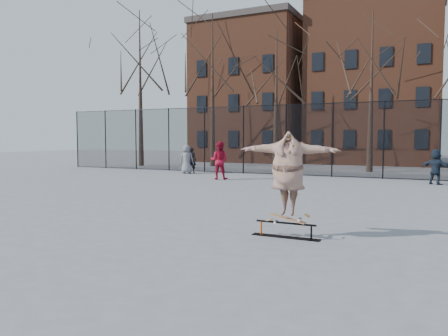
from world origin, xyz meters
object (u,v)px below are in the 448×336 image
at_px(skater, 288,176).
at_px(bystander_red, 219,161).
at_px(bystander_navy, 436,167).
at_px(skate_rail, 286,231).
at_px(bystander_black, 192,160).
at_px(skateboard, 288,220).
at_px(bystander_grey, 187,159).

distance_m(skater, bystander_red, 13.04).
bearing_deg(skater, bystander_red, 117.61).
bearing_deg(skater, bystander_navy, 72.57).
xyz_separation_m(skate_rail, bystander_red, (-7.05, 10.94, 0.83)).
bearing_deg(bystander_black, skate_rail, 110.99).
relative_size(skateboard, bystander_grey, 0.48).
relative_size(skater, bystander_grey, 1.28).
height_order(skate_rail, bystander_black, bystander_black).
xyz_separation_m(bystander_black, bystander_red, (3.29, -2.85, 0.19)).
height_order(skateboard, bystander_black, bystander_black).
distance_m(skate_rail, bystander_black, 17.24).
xyz_separation_m(skater, bystander_navy, (2.80, 13.09, -0.51)).
distance_m(bystander_black, bystander_navy, 13.20).
xyz_separation_m(skater, bystander_grey, (-10.44, 13.30, -0.46)).
xyz_separation_m(skater, bystander_red, (-7.10, 10.94, -0.35)).
relative_size(bystander_grey, bystander_black, 1.11).
distance_m(skateboard, bystander_red, 13.05).
relative_size(skater, bystander_black, 1.42).
relative_size(skate_rail, skater, 0.69).
relative_size(bystander_red, bystander_navy, 1.19).
bearing_deg(skate_rail, bystander_red, 122.82).
bearing_deg(bystander_red, bystander_black, -50.37).
height_order(bystander_black, bystander_navy, bystander_navy).
relative_size(skateboard, bystander_black, 0.54).
bearing_deg(bystander_navy, skate_rail, 109.72).
distance_m(bystander_grey, bystander_red, 4.10).
distance_m(skate_rail, skater, 1.19).
distance_m(skateboard, bystander_grey, 16.92).
bearing_deg(bystander_navy, bystander_black, 28.96).
height_order(skater, bystander_black, skater).
xyz_separation_m(skateboard, bystander_black, (-10.39, 13.78, 0.39)).
bearing_deg(bystander_black, bystander_grey, 67.36).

